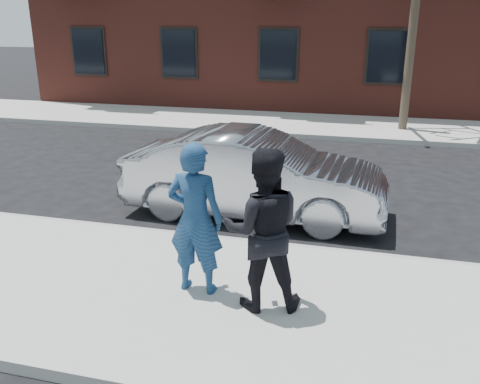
# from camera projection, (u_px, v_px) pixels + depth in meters

# --- Properties ---
(ground) EXTENTS (100.00, 100.00, 0.00)m
(ground) POSITION_uv_depth(u_px,v_px,m) (99.00, 281.00, 7.12)
(ground) COLOR black
(ground) RESTS_ON ground
(near_sidewalk) EXTENTS (50.00, 3.50, 0.15)m
(near_sidewalk) POSITION_uv_depth(u_px,v_px,m) (89.00, 285.00, 6.86)
(near_sidewalk) COLOR #9C9A94
(near_sidewalk) RESTS_ON ground
(near_curb) EXTENTS (50.00, 0.10, 0.15)m
(near_curb) POSITION_uv_depth(u_px,v_px,m) (145.00, 233.00, 8.51)
(near_curb) COLOR #999691
(near_curb) RESTS_ON ground
(far_sidewalk) EXTENTS (50.00, 3.50, 0.15)m
(far_sidewalk) POSITION_uv_depth(u_px,v_px,m) (265.00, 122.00, 17.38)
(far_sidewalk) COLOR #9C9A94
(far_sidewalk) RESTS_ON ground
(far_curb) EXTENTS (50.00, 0.10, 0.15)m
(far_curb) POSITION_uv_depth(u_px,v_px,m) (253.00, 134.00, 15.74)
(far_curb) COLOR #999691
(far_curb) RESTS_ON ground
(silver_sedan) EXTENTS (4.79, 1.79, 1.56)m
(silver_sedan) POSITION_uv_depth(u_px,v_px,m) (255.00, 175.00, 9.23)
(silver_sedan) COLOR #999BA3
(silver_sedan) RESTS_ON ground
(man_hoodie) EXTENTS (0.73, 0.53, 1.96)m
(man_hoodie) POSITION_uv_depth(u_px,v_px,m) (195.00, 219.00, 6.30)
(man_hoodie) COLOR #234F83
(man_hoodie) RESTS_ON near_sidewalk
(man_peacoat) EXTENTS (1.13, 0.98, 1.99)m
(man_peacoat) POSITION_uv_depth(u_px,v_px,m) (263.00, 230.00, 5.95)
(man_peacoat) COLOR black
(man_peacoat) RESTS_ON near_sidewalk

